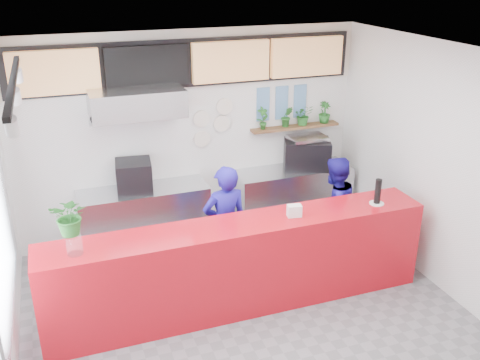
{
  "coord_description": "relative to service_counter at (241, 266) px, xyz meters",
  "views": [
    {
      "loc": [
        -1.82,
        -4.65,
        3.85
      ],
      "look_at": [
        0.1,
        0.7,
        1.5
      ],
      "focal_mm": 40.0,
      "sensor_mm": 36.0,
      "label": 1
    }
  ],
  "objects": [
    {
      "name": "floor",
      "position": [
        0.0,
        -0.4,
        -0.55
      ],
      "size": [
        5.0,
        5.0,
        0.0
      ],
      "primitive_type": "plane",
      "color": "slate",
      "rests_on": "ground"
    },
    {
      "name": "ceiling",
      "position": [
        0.0,
        -0.4,
        2.45
      ],
      "size": [
        5.0,
        5.0,
        0.0
      ],
      "primitive_type": "plane",
      "rotation": [
        3.14,
        0.0,
        0.0
      ],
      "color": "silver"
    },
    {
      "name": "wall_back",
      "position": [
        0.0,
        2.1,
        0.95
      ],
      "size": [
        5.0,
        0.0,
        5.0
      ],
      "primitive_type": "plane",
      "rotation": [
        1.57,
        0.0,
        0.0
      ],
      "color": "white",
      "rests_on": "ground"
    },
    {
      "name": "wall_right",
      "position": [
        2.5,
        -0.4,
        0.95
      ],
      "size": [
        0.0,
        5.0,
        5.0
      ],
      "primitive_type": "plane",
      "rotation": [
        1.57,
        0.0,
        -1.57
      ],
      "color": "white",
      "rests_on": "ground"
    },
    {
      "name": "service_counter",
      "position": [
        0.0,
        0.0,
        0.0
      ],
      "size": [
        4.5,
        0.6,
        1.1
      ],
      "primitive_type": "cube",
      "color": "#B70D18",
      "rests_on": "ground"
    },
    {
      "name": "cream_band",
      "position": [
        0.0,
        2.09,
        2.05
      ],
      "size": [
        5.0,
        0.02,
        0.8
      ],
      "primitive_type": "cube",
      "color": "beige",
      "rests_on": "wall_back"
    },
    {
      "name": "prep_bench",
      "position": [
        -0.8,
        1.8,
        -0.1
      ],
      "size": [
        1.8,
        0.6,
        0.9
      ],
      "primitive_type": "cube",
      "color": "#B2B5BA",
      "rests_on": "ground"
    },
    {
      "name": "panini_oven",
      "position": [
        -0.9,
        1.8,
        0.56
      ],
      "size": [
        0.53,
        0.53,
        0.43
      ],
      "primitive_type": "cube",
      "rotation": [
        0.0,
        0.0,
        -0.12
      ],
      "color": "black",
      "rests_on": "prep_bench"
    },
    {
      "name": "extraction_hood",
      "position": [
        -0.8,
        1.75,
        1.6
      ],
      "size": [
        1.2,
        0.7,
        0.35
      ],
      "primitive_type": "cube",
      "color": "#B2B5BA",
      "rests_on": "ceiling"
    },
    {
      "name": "hood_lip",
      "position": [
        -0.8,
        1.75,
        1.4
      ],
      "size": [
        1.2,
        0.69,
        0.31
      ],
      "primitive_type": "cube",
      "rotation": [
        -0.35,
        0.0,
        0.0
      ],
      "color": "#B2B5BA",
      "rests_on": "ceiling"
    },
    {
      "name": "right_bench",
      "position": [
        1.5,
        1.8,
        -0.1
      ],
      "size": [
        1.8,
        0.6,
        0.9
      ],
      "primitive_type": "cube",
      "color": "#B2B5BA",
      "rests_on": "ground"
    },
    {
      "name": "espresso_machine",
      "position": [
        1.72,
        1.8,
        0.57
      ],
      "size": [
        0.81,
        0.7,
        0.44
      ],
      "primitive_type": "cube",
      "rotation": [
        0.0,
        0.0,
        -0.37
      ],
      "color": "black",
      "rests_on": "right_bench"
    },
    {
      "name": "espresso_tray",
      "position": [
        1.72,
        1.8,
        0.83
      ],
      "size": [
        0.57,
        0.4,
        0.05
      ],
      "primitive_type": "cube",
      "rotation": [
        0.0,
        0.0,
        -0.02
      ],
      "color": "#B4B5BC",
      "rests_on": "espresso_machine"
    },
    {
      "name": "herb_shelf",
      "position": [
        1.6,
        2.0,
        0.95
      ],
      "size": [
        1.4,
        0.18,
        0.04
      ],
      "primitive_type": "cube",
      "color": "brown",
      "rests_on": "wall_back"
    },
    {
      "name": "menu_board_far_left",
      "position": [
        -1.75,
        1.98,
        2.0
      ],
      "size": [
        1.1,
        0.1,
        0.55
      ],
      "primitive_type": "cube",
      "color": "tan",
      "rests_on": "wall_back"
    },
    {
      "name": "menu_board_mid_left",
      "position": [
        -0.59,
        1.98,
        2.0
      ],
      "size": [
        1.1,
        0.1,
        0.55
      ],
      "primitive_type": "cube",
      "color": "black",
      "rests_on": "wall_back"
    },
    {
      "name": "menu_board_mid_right",
      "position": [
        0.57,
        1.98,
        2.0
      ],
      "size": [
        1.1,
        0.1,
        0.55
      ],
      "primitive_type": "cube",
      "color": "tan",
      "rests_on": "wall_back"
    },
    {
      "name": "menu_board_far_right",
      "position": [
        1.73,
        1.98,
        2.0
      ],
      "size": [
        1.1,
        0.1,
        0.55
      ],
      "primitive_type": "cube",
      "color": "tan",
      "rests_on": "wall_back"
    },
    {
      "name": "soffit",
      "position": [
        0.0,
        2.06,
        2.0
      ],
      "size": [
        4.8,
        0.04,
        0.65
      ],
      "primitive_type": "cube",
      "color": "black",
      "rests_on": "wall_back"
    },
    {
      "name": "track_rail",
      "position": [
        -2.1,
        -0.4,
        2.39
      ],
      "size": [
        0.05,
        2.4,
        0.04
      ],
      "primitive_type": "cube",
      "color": "black",
      "rests_on": "ceiling"
    },
    {
      "name": "dec_plate_a",
      "position": [
        0.15,
        2.07,
        1.2
      ],
      "size": [
        0.24,
        0.03,
        0.24
      ],
      "primitive_type": "cylinder",
      "rotation": [
        1.57,
        0.0,
        0.0
      ],
      "color": "silver",
      "rests_on": "wall_back"
    },
    {
      "name": "dec_plate_b",
      "position": [
        0.45,
        2.07,
        1.1
      ],
      "size": [
        0.24,
        0.03,
        0.24
      ],
      "primitive_type": "cylinder",
      "rotation": [
        1.57,
        0.0,
        0.0
      ],
      "color": "silver",
      "rests_on": "wall_back"
    },
    {
      "name": "dec_plate_c",
      "position": [
        0.15,
        2.07,
        0.9
      ],
      "size": [
        0.24,
        0.03,
        0.24
      ],
      "primitive_type": "cylinder",
      "rotation": [
        1.57,
        0.0,
        0.0
      ],
      "color": "silver",
      "rests_on": "wall_back"
    },
    {
      "name": "dec_plate_d",
      "position": [
        0.5,
        2.07,
        1.35
      ],
      "size": [
        0.24,
        0.03,
        0.24
      ],
      "primitive_type": "cylinder",
      "rotation": [
        1.57,
        0.0,
        0.0
      ],
      "color": "silver",
      "rests_on": "wall_back"
    },
    {
      "name": "photo_frame_a",
      "position": [
        1.1,
        2.08,
        1.45
      ],
      "size": [
        0.2,
        0.02,
        0.25
      ],
      "primitive_type": "cube",
      "color": "#598CBF",
      "rests_on": "wall_back"
    },
    {
      "name": "photo_frame_b",
      "position": [
        1.4,
        2.08,
        1.45
      ],
      "size": [
        0.2,
        0.02,
        0.25
      ],
      "primitive_type": "cube",
      "color": "#598CBF",
      "rests_on": "wall_back"
    },
    {
      "name": "photo_frame_c",
      "position": [
        1.7,
        2.08,
        1.45
      ],
      "size": [
        0.2,
        0.02,
        0.25
      ],
      "primitive_type": "cube",
      "color": "#598CBF",
      "rests_on": "wall_back"
    },
    {
      "name": "photo_frame_d",
      "position": [
        1.1,
        2.08,
        1.2
      ],
      "size": [
        0.2,
        0.02,
        0.25
      ],
      "primitive_type": "cube",
      "color": "#598CBF",
      "rests_on": "wall_back"
    },
    {
      "name": "photo_frame_e",
      "position": [
        1.4,
        2.08,
        1.2
      ],
      "size": [
        0.2,
        0.02,
        0.25
      ],
      "primitive_type": "cube",
      "color": "#598CBF",
      "rests_on": "wall_back"
    },
    {
      "name": "photo_frame_f",
      "position": [
        1.7,
        2.08,
        1.2
      ],
      "size": [
        0.2,
        0.02,
        0.25
      ],
      "primitive_type": "cube",
      "color": "#598CBF",
      "rests_on": "wall_back"
    },
    {
      "name": "staff_center",
      "position": [
        0.01,
        0.6,
        0.24
      ],
      "size": [
        0.59,
        0.39,
        1.57
      ],
      "primitive_type": "imported",
      "rotation": [
        0.0,
        0.0,
        3.17
      ],
      "color": "#1D148D",
      "rests_on": "ground"
    },
    {
      "name": "staff_right",
      "position": [
        1.55,
        0.63,
        0.19
      ],
      "size": [
        0.84,
        0.73,
        1.48
      ],
      "primitive_type": "imported",
      "rotation": [
        0.0,
        0.0,
        3.41
      ],
      "color": "#1D148D",
      "rests_on": "ground"
    },
    {
      "name": "herb_a",
      "position": [
        1.07,
        2.0,
        1.14
      ],
      "size": [
        0.2,
        0.16,
        0.34
      ],
      "primitive_type": "imported",
      "rotation": [
        0.0,
        0.0,
        0.24
      ],
      "color": "#246724",
      "rests_on": "herb_shelf"
    },
    {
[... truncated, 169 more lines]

